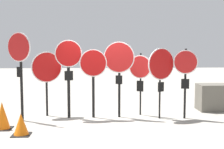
# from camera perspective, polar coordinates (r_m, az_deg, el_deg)

# --- Properties ---
(ground_plane) EXTENTS (40.00, 40.00, 0.00)m
(ground_plane) POSITION_cam_1_polar(r_m,az_deg,el_deg) (9.63, -1.42, -7.80)
(ground_plane) COLOR gray
(stop_sign_0) EXTENTS (0.74, 0.44, 2.56)m
(stop_sign_0) POSITION_cam_1_polar(r_m,az_deg,el_deg) (9.27, -16.55, 2.91)
(stop_sign_0) COLOR black
(stop_sign_0) RESTS_ON ground
(stop_sign_1) EXTENTS (0.88, 0.40, 2.00)m
(stop_sign_1) POSITION_cam_1_polar(r_m,az_deg,el_deg) (9.76, -11.85, 0.79)
(stop_sign_1) COLOR black
(stop_sign_1) RESTS_ON ground
(stop_sign_2) EXTENTS (0.80, 0.21, 2.36)m
(stop_sign_2) POSITION_cam_1_polar(r_m,az_deg,el_deg) (9.37, -7.95, 1.91)
(stop_sign_2) COLOR black
(stop_sign_2) RESTS_ON ground
(stop_sign_3) EXTENTS (0.82, 0.14, 2.08)m
(stop_sign_3) POSITION_cam_1_polar(r_m,az_deg,el_deg) (9.34, -3.45, 0.95)
(stop_sign_3) COLOR black
(stop_sign_3) RESTS_ON ground
(stop_sign_4) EXTENTS (0.92, 0.26, 2.30)m
(stop_sign_4) POSITION_cam_1_polar(r_m,az_deg,el_deg) (9.36, 1.29, 2.04)
(stop_sign_4) COLOR black
(stop_sign_4) RESTS_ON ground
(stop_sign_5) EXTENTS (0.67, 0.34, 1.95)m
(stop_sign_5) POSITION_cam_1_polar(r_m,az_deg,el_deg) (9.73, 5.18, 0.66)
(stop_sign_5) COLOR black
(stop_sign_5) RESTS_ON ground
(stop_sign_6) EXTENTS (0.85, 0.45, 2.12)m
(stop_sign_6) POSITION_cam_1_polar(r_m,az_deg,el_deg) (9.31, 8.99, 1.30)
(stop_sign_6) COLOR black
(stop_sign_6) RESTS_ON ground
(stop_sign_7) EXTENTS (0.69, 0.23, 2.10)m
(stop_sign_7) POSITION_cam_1_polar(r_m,az_deg,el_deg) (9.47, 13.29, 0.99)
(stop_sign_7) COLOR black
(stop_sign_7) RESTS_ON ground
(traffic_cone_0) EXTENTS (0.44, 0.44, 0.55)m
(traffic_cone_0) POSITION_cam_1_polar(r_m,az_deg,el_deg) (8.03, -16.29, -8.75)
(traffic_cone_0) COLOR black
(traffic_cone_0) RESTS_ON ground
(traffic_cone_1) EXTENTS (0.47, 0.47, 0.72)m
(traffic_cone_1) POSITION_cam_1_polar(r_m,az_deg,el_deg) (8.72, -19.43, -7.12)
(traffic_cone_1) COLOR black
(traffic_cone_1) RESTS_ON ground
(storage_crate) EXTENTS (1.19, 0.74, 0.89)m
(storage_crate) POSITION_cam_1_polar(r_m,az_deg,el_deg) (11.11, 18.42, -3.96)
(storage_crate) COLOR #605B51
(storage_crate) RESTS_ON ground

